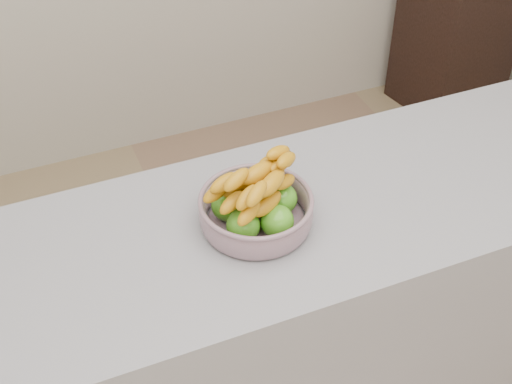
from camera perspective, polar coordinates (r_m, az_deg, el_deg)
counter at (r=2.07m, az=0.54°, el=-11.52°), size 2.00×0.60×0.90m
cabinet at (r=3.74m, az=15.92°, el=13.06°), size 0.56×0.48×0.89m
fruit_bowl at (r=1.69m, az=0.02°, el=-1.14°), size 0.28×0.28×0.17m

